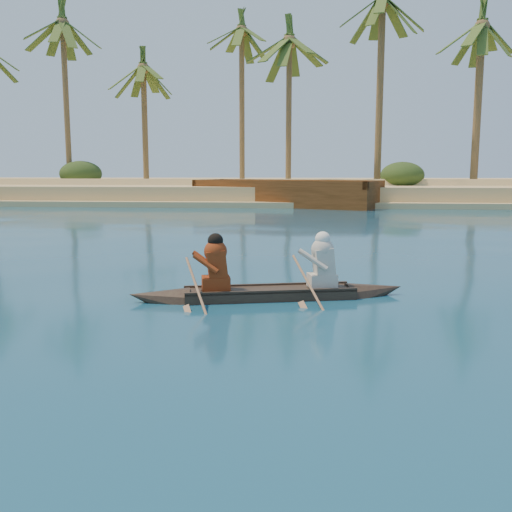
# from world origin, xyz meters

# --- Properties ---
(ground) EXTENTS (160.00, 160.00, 0.00)m
(ground) POSITION_xyz_m (0.00, 0.00, 0.00)
(ground) COLOR navy
(ground) RESTS_ON ground
(sandy_embankment) EXTENTS (150.00, 51.00, 1.50)m
(sandy_embankment) POSITION_xyz_m (0.00, 46.89, 0.53)
(sandy_embankment) COLOR tan
(sandy_embankment) RESTS_ON ground
(palm_grove) EXTENTS (110.00, 14.00, 16.00)m
(palm_grove) POSITION_xyz_m (0.00, 35.00, 8.00)
(palm_grove) COLOR #35501C
(palm_grove) RESTS_ON ground
(shrub_cluster) EXTENTS (100.00, 6.00, 2.40)m
(shrub_cluster) POSITION_xyz_m (0.00, 31.50, 1.20)
(shrub_cluster) COLOR #233714
(shrub_cluster) RESTS_ON ground
(canoe) EXTENTS (5.19, 1.87, 1.43)m
(canoe) POSITION_xyz_m (-3.20, -3.58, 0.27)
(canoe) COLOR #382C1E
(canoe) RESTS_ON ground
(barge_mid) EXTENTS (12.92, 8.31, 2.05)m
(barge_mid) POSITION_xyz_m (-4.03, 24.43, 0.72)
(barge_mid) COLOR brown
(barge_mid) RESTS_ON ground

